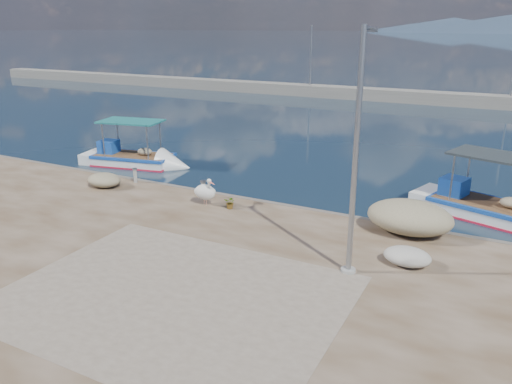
% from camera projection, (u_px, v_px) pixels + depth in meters
% --- Properties ---
extents(ground, '(1400.00, 1400.00, 0.00)m').
position_uv_depth(ground, '(204.00, 261.00, 16.62)').
color(ground, '#162635').
rests_on(ground, ground).
extents(quay, '(44.00, 22.00, 0.50)m').
position_uv_depth(quay, '(61.00, 355.00, 11.49)').
color(quay, '#49351F').
rests_on(quay, ground).
extents(quay_patch, '(9.00, 7.00, 0.01)m').
position_uv_depth(quay_patch, '(174.00, 296.00, 13.50)').
color(quay_patch, gray).
rests_on(quay_patch, quay).
extents(breakwater, '(120.00, 2.20, 7.50)m').
position_uv_depth(breakwater, '(421.00, 97.00, 50.12)').
color(breakwater, gray).
rests_on(breakwater, ground).
extents(boat_left, '(6.36, 3.15, 2.93)m').
position_uv_depth(boat_left, '(133.00, 161.00, 28.04)').
color(boat_left, white).
rests_on(boat_left, ground).
extents(boat_right, '(6.74, 3.91, 3.08)m').
position_uv_depth(boat_right, '(489.00, 212.00, 20.30)').
color(boat_right, white).
rests_on(boat_right, ground).
extents(pelican, '(1.23, 0.88, 1.19)m').
position_uv_depth(pelican, '(205.00, 192.00, 20.20)').
color(pelican, tan).
rests_on(pelican, quay).
extents(lamp_post, '(0.44, 0.96, 7.00)m').
position_uv_depth(lamp_post, '(355.00, 165.00, 13.81)').
color(lamp_post, gray).
rests_on(lamp_post, quay).
extents(bollard_near, '(0.25, 0.25, 0.75)m').
position_uv_depth(bollard_near, '(203.00, 188.00, 21.11)').
color(bollard_near, gray).
rests_on(bollard_near, quay).
extents(bollard_far, '(0.22, 0.22, 0.68)m').
position_uv_depth(bollard_far, '(135.00, 175.00, 23.16)').
color(bollard_far, gray).
rests_on(bollard_far, quay).
extents(potted_plant, '(0.50, 0.44, 0.52)m').
position_uv_depth(potted_plant, '(230.00, 202.00, 19.86)').
color(potted_plant, '#33722D').
rests_on(potted_plant, quay).
extents(net_pile_c, '(2.97, 2.12, 1.17)m').
position_uv_depth(net_pile_c, '(410.00, 217.00, 17.46)').
color(net_pile_c, tan).
rests_on(net_pile_c, quay).
extents(net_pile_b, '(1.59, 1.24, 0.62)m').
position_uv_depth(net_pile_b, '(104.00, 180.00, 22.58)').
color(net_pile_b, tan).
rests_on(net_pile_b, quay).
extents(net_pile_d, '(1.43, 1.08, 0.54)m').
position_uv_depth(net_pile_d, '(407.00, 256.00, 15.20)').
color(net_pile_d, '#B8B5AA').
rests_on(net_pile_d, quay).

